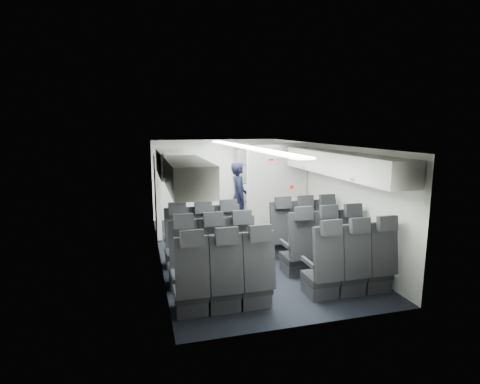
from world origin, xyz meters
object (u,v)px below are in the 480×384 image
seat_row_rear (290,275)px  boarding_door (157,195)px  flight_attendant (239,197)px  galley_unit (251,183)px  seat_row_front (253,239)px  carry_on_bag (177,167)px  seat_row_mid (269,255)px

seat_row_rear → boarding_door: (-1.64, 3.89, 0.55)m
flight_attendant → galley_unit: bearing=-20.0°
seat_row_front → flight_attendant: (0.25, 1.96, 0.44)m
galley_unit → boarding_door: 2.84m
boarding_door → flight_attendant: 1.90m
galley_unit → seat_row_rear: bearing=-100.6°
boarding_door → carry_on_bag: 2.09m
seat_row_rear → boarding_door: boarding_door is taller
seat_row_mid → boarding_door: size_ratio=1.79×
boarding_door → carry_on_bag: size_ratio=4.71×
seat_row_mid → seat_row_rear: size_ratio=1.00×
seat_row_mid → flight_attendant: flight_attendant is taller
boarding_door → carry_on_bag: (0.27, -1.89, 0.84)m
seat_row_front → seat_row_mid: 0.90m
seat_row_rear → galley_unit: bearing=79.4°
seat_row_rear → seat_row_mid: bearing=90.0°
carry_on_bag → boarding_door: bearing=82.4°
seat_row_mid → flight_attendant: 2.90m
seat_row_front → carry_on_bag: 1.96m
seat_row_front → carry_on_bag: (-1.36, 0.19, 1.39)m
seat_row_mid → carry_on_bag: bearing=141.3°
seat_row_mid → galley_unit: 4.30m
flight_attendant → seat_row_rear: bearing=-175.4°
seat_row_front → boarding_door: boarding_door is taller
seat_row_front → seat_row_mid: same height
flight_attendant → boarding_door: bearing=94.6°
seat_row_rear → seat_row_front: bearing=90.0°
seat_row_front → seat_row_rear: (0.00, -1.80, 0.00)m
flight_attendant → carry_on_bag: (-1.61, -1.76, 0.96)m
seat_row_mid → boarding_door: boarding_door is taller
seat_row_rear → flight_attendant: (0.25, 3.76, 0.44)m
carry_on_bag → seat_row_mid: bearing=-54.6°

